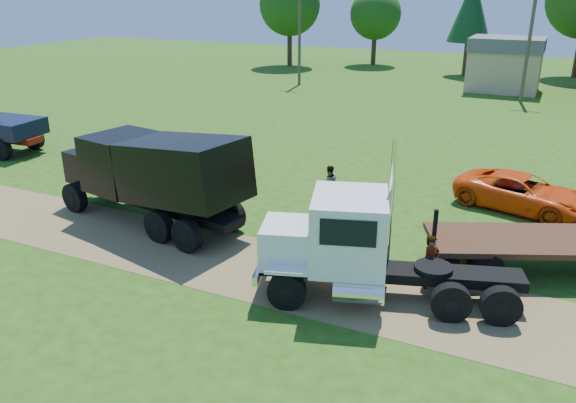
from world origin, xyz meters
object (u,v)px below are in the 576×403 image
at_px(black_dump_truck, 154,172).
at_px(orange_pickup, 522,193).
at_px(spectator_a, 431,262).
at_px(white_semi_tractor, 351,246).
at_px(flatbed_trailer, 558,246).

bearing_deg(black_dump_truck, orange_pickup, 41.22).
bearing_deg(spectator_a, white_semi_tractor, 161.47).
bearing_deg(orange_pickup, flatbed_trailer, -149.84).
distance_m(white_semi_tractor, flatbed_trailer, 7.16).
bearing_deg(orange_pickup, white_semi_tractor, 171.94).
height_order(orange_pickup, flatbed_trailer, flatbed_trailer).
xyz_separation_m(black_dump_truck, spectator_a, (10.93, -0.53, -1.25)).
bearing_deg(spectator_a, orange_pickup, 22.90).
height_order(black_dump_truck, flatbed_trailer, black_dump_truck).
height_order(orange_pickup, spectator_a, spectator_a).
height_order(white_semi_tractor, flatbed_trailer, white_semi_tractor).
xyz_separation_m(black_dump_truck, flatbed_trailer, (14.44, 2.37, -1.21)).
xyz_separation_m(orange_pickup, flatbed_trailer, (1.47, -5.42, 0.16)).
xyz_separation_m(black_dump_truck, orange_pickup, (12.97, 7.79, -1.37)).
relative_size(flatbed_trailer, spectator_a, 4.93).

